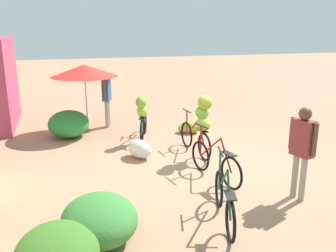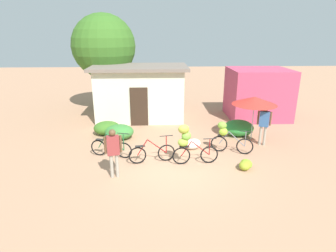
# 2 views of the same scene
# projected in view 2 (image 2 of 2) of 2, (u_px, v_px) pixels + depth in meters

# --- Properties ---
(ground_plane) EXTENTS (60.00, 60.00, 0.00)m
(ground_plane) POSITION_uv_depth(u_px,v_px,m) (174.00, 167.00, 10.33)
(ground_plane) COLOR tan
(building_low) EXTENTS (5.12, 3.01, 2.93)m
(building_low) POSITION_uv_depth(u_px,v_px,m) (140.00, 92.00, 15.53)
(building_low) COLOR beige
(building_low) RESTS_ON ground
(shop_pink) EXTENTS (3.20, 2.80, 2.72)m
(shop_pink) POSITION_uv_depth(u_px,v_px,m) (258.00, 93.00, 15.86)
(shop_pink) COLOR #B9405F
(shop_pink) RESTS_ON ground
(tree_behind_building) EXTENTS (3.73, 3.73, 5.70)m
(tree_behind_building) POSITION_uv_depth(u_px,v_px,m) (104.00, 46.00, 16.67)
(tree_behind_building) COLOR brown
(tree_behind_building) RESTS_ON ground
(hedge_bush_front_left) EXTENTS (1.26, 1.05, 0.63)m
(hedge_bush_front_left) POSITION_uv_depth(u_px,v_px,m) (107.00, 128.00, 13.45)
(hedge_bush_front_left) COLOR #3C6E23
(hedge_bush_front_left) RESTS_ON ground
(hedge_bush_front_right) EXTENTS (1.30, 1.12, 0.65)m
(hedge_bush_front_right) POSITION_uv_depth(u_px,v_px,m) (119.00, 132.00, 12.90)
(hedge_bush_front_right) COLOR #3A7C35
(hedge_bush_front_right) RESTS_ON ground
(hedge_bush_mid) EXTENTS (1.42, 1.16, 0.74)m
(hedge_bush_mid) POSITION_uv_depth(u_px,v_px,m) (238.00, 128.00, 13.31)
(hedge_bush_mid) COLOR #2B8437
(hedge_bush_mid) RESTS_ON ground
(market_umbrella) EXTENTS (1.95, 1.95, 1.99)m
(market_umbrella) POSITION_uv_depth(u_px,v_px,m) (255.00, 101.00, 12.33)
(market_umbrella) COLOR beige
(market_umbrella) RESTS_ON ground
(bicycle_leftmost) EXTENTS (1.66, 0.52, 1.03)m
(bicycle_leftmost) POSITION_uv_depth(u_px,v_px,m) (111.00, 148.00, 11.03)
(bicycle_leftmost) COLOR black
(bicycle_leftmost) RESTS_ON ground
(bicycle_near_pile) EXTENTS (1.74, 0.37, 1.03)m
(bicycle_near_pile) POSITION_uv_depth(u_px,v_px,m) (152.00, 153.00, 10.56)
(bicycle_near_pile) COLOR black
(bicycle_near_pile) RESTS_ON ground
(bicycle_center_loaded) EXTENTS (1.72, 0.39, 1.54)m
(bicycle_center_loaded) POSITION_uv_depth(u_px,v_px,m) (188.00, 142.00, 10.25)
(bicycle_center_loaded) COLOR black
(bicycle_center_loaded) RESTS_ON ground
(bicycle_by_shop) EXTENTS (1.61, 0.63, 1.28)m
(bicycle_by_shop) POSITION_uv_depth(u_px,v_px,m) (227.00, 135.00, 11.34)
(bicycle_by_shop) COLOR black
(bicycle_by_shop) RESTS_ON ground
(banana_pile_on_ground) EXTENTS (0.68, 0.76, 0.34)m
(banana_pile_on_ground) POSITION_uv_depth(u_px,v_px,m) (246.00, 165.00, 10.13)
(banana_pile_on_ground) COLOR #88B133
(banana_pile_on_ground) RESTS_ON ground
(produce_sack) EXTENTS (0.82, 0.70, 0.44)m
(produce_sack) POSITION_uv_depth(u_px,v_px,m) (193.00, 144.00, 11.80)
(produce_sack) COLOR silver
(produce_sack) RESTS_ON ground
(person_vendor) EXTENTS (0.57, 0.29, 1.71)m
(person_vendor) POSITION_uv_depth(u_px,v_px,m) (113.00, 148.00, 9.27)
(person_vendor) COLOR gray
(person_vendor) RESTS_ON ground
(person_bystander) EXTENTS (0.54, 0.34, 1.73)m
(person_bystander) POSITION_uv_depth(u_px,v_px,m) (264.00, 121.00, 11.97)
(person_bystander) COLOR gray
(person_bystander) RESTS_ON ground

